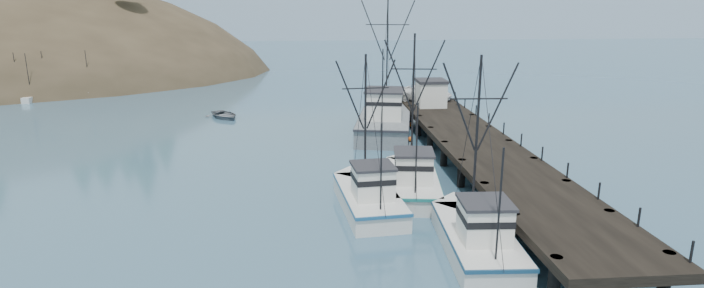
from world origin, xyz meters
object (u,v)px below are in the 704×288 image
pier (477,145)px  pickup_truck (425,93)px  trawler_near (476,235)px  trawler_far (412,180)px  trawler_mid (368,196)px  pier_shed (431,93)px  work_vessel (385,119)px  motorboat (225,118)px

pier → pickup_truck: pickup_truck is taller
pier → pickup_truck: bearing=91.2°
trawler_near → trawler_far: bearing=100.1°
trawler_mid → pier_shed: trawler_mid is taller
trawler_near → work_vessel: size_ratio=0.64×
trawler_near → pier_shed: bearing=82.0°
trawler_near → pier: bearing=72.9°
motorboat → pickup_truck: bearing=-35.7°
trawler_near → pickup_truck: 33.31m
trawler_near → work_vessel: bearing=92.0°
trawler_far → motorboat: size_ratio=2.35×
pier_shed → motorboat: 23.02m
trawler_near → trawler_far: (-1.66, 9.30, 0.00)m
trawler_near → trawler_far: 9.45m
trawler_far → pier_shed: trawler_far is taller
trawler_mid → work_vessel: work_vessel is taller
pier_shed → motorboat: (-22.13, 5.31, -3.42)m
trawler_mid → pickup_truck: bearing=70.8°
pier → work_vessel: bearing=114.7°
pier_shed → pier: bearing=-88.1°
pier_shed → motorboat: bearing=166.5°
pier_shed → work_vessel: bearing=-154.6°
work_vessel → motorboat: bearing=155.6°
trawler_near → work_vessel: work_vessel is taller
trawler_mid → work_vessel: (4.06, 20.69, 0.41)m
work_vessel → pier_shed: (5.11, 2.42, 2.19)m
trawler_far → pier: bearing=42.1°
trawler_mid → trawler_far: bearing=40.4°
pier → pickup_truck: (-0.38, 18.00, 1.14)m
pier → pier_shed: (-0.47, 14.58, 1.73)m
pier → motorboat: (-22.61, 19.88, -1.69)m
pier → pier_shed: size_ratio=13.75×
trawler_mid → pier: bearing=41.5°
pier → trawler_near: size_ratio=4.17×
motorboat → work_vessel: bearing=-55.3°
trawler_near → motorboat: 39.23m
pier → motorboat: pier is taller
pier_shed → pickup_truck: 3.47m
trawler_mid → pickup_truck: (9.26, 26.53, 2.01)m
trawler_mid → work_vessel: size_ratio=0.61×
trawler_far → motorboat: trawler_far is taller
trawler_far → work_vessel: size_ratio=0.67×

